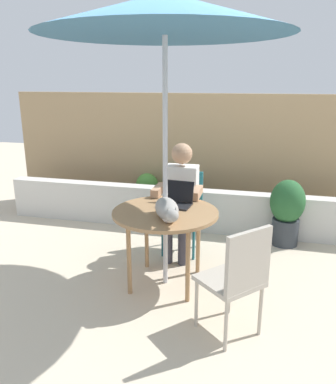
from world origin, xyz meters
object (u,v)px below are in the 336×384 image
object	(u,v)px
person_seated	(180,194)
cat	(167,210)
laptop	(176,198)
potted_plant_near_fence	(147,192)
potted_plant_corner	(176,198)
chair_occupied	(183,205)
potted_plant_by_chair	(287,210)
patio_table	(165,218)
chair_empty	(238,274)
patio_umbrella	(165,14)

from	to	relation	value
person_seated	cat	size ratio (longest dim) A/B	1.98
laptop	cat	bearing A→B (deg)	-87.98
potted_plant_near_fence	potted_plant_corner	world-z (taller)	potted_plant_corner
chair_occupied	person_seated	world-z (taller)	person_seated
potted_plant_corner	potted_plant_near_fence	bearing A→B (deg)	154.54
cat	potted_plant_by_chair	size ratio (longest dim) A/B	0.80
potted_plant_near_fence	potted_plant_by_chair	distance (m)	2.00
chair_occupied	potted_plant_by_chair	xyz separation A→B (m)	(1.13, 0.40, -0.09)
laptop	potted_plant_near_fence	distance (m)	1.90
patio_table	chair_empty	bearing A→B (deg)	-42.65
potted_plant_by_chair	cat	bearing A→B (deg)	-127.27
patio_table	cat	size ratio (longest dim) A/B	1.55
chair_empty	laptop	world-z (taller)	laptop
chair_empty	potted_plant_by_chair	size ratio (longest dim) A/B	1.14
person_seated	laptop	size ratio (longest dim) A/B	3.79
cat	potted_plant_by_chair	bearing A→B (deg)	52.73
potted_plant_near_fence	chair_occupied	bearing A→B (deg)	-55.05
potted_plant_near_fence	patio_umbrella	bearing A→B (deg)	-68.19
cat	potted_plant_corner	xyz separation A→B (m)	(-0.34, 1.84, -0.48)
person_seated	cat	bearing A→B (deg)	-85.35
potted_plant_corner	laptop	bearing A→B (deg)	-77.22
chair_empty	potted_plant_by_chair	xyz separation A→B (m)	(0.43, 1.85, -0.09)
patio_umbrella	chair_occupied	size ratio (longest dim) A/B	2.83
chair_empty	potted_plant_corner	bearing A→B (deg)	113.02
cat	potted_plant_corner	distance (m)	1.93
chair_occupied	person_seated	distance (m)	0.23
chair_empty	cat	xyz separation A→B (m)	(-0.63, 0.45, 0.28)
patio_table	potted_plant_by_chair	size ratio (longest dim) A/B	1.24
patio_umbrella	potted_plant_by_chair	size ratio (longest dim) A/B	3.23
patio_umbrella	cat	size ratio (longest dim) A/B	4.05
cat	chair_empty	bearing A→B (deg)	-35.28
patio_umbrella	potted_plant_corner	distance (m)	2.62
cat	potted_plant_near_fence	bearing A→B (deg)	111.55
potted_plant_near_fence	laptop	bearing A→B (deg)	-64.20
patio_table	cat	world-z (taller)	cat
patio_umbrella	cat	xyz separation A→B (m)	(0.07, -0.20, -1.54)
person_seated	potted_plant_corner	xyz separation A→B (m)	(-0.27, 1.00, -0.37)
patio_umbrella	potted_plant_near_fence	world-z (taller)	patio_umbrella
patio_umbrella	potted_plant_near_fence	bearing A→B (deg)	111.81
patio_umbrella	cat	bearing A→B (deg)	-70.99
potted_plant_near_fence	potted_plant_corner	size ratio (longest dim) A/B	0.98
cat	potted_plant_near_fence	distance (m)	2.28
patio_umbrella	chair_empty	xyz separation A→B (m)	(0.70, -0.65, -1.83)
chair_empty	cat	bearing A→B (deg)	144.72
chair_occupied	chair_empty	bearing A→B (deg)	-64.10
chair_empty	patio_table	bearing A→B (deg)	137.35
chair_empty	laptop	bearing A→B (deg)	127.09
chair_occupied	potted_plant_near_fence	xyz separation A→B (m)	(-0.75, 1.07, -0.20)
laptop	potted_plant_near_fence	xyz separation A→B (m)	(-0.80, 1.66, -0.47)
chair_occupied	person_seated	bearing A→B (deg)	-90.00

